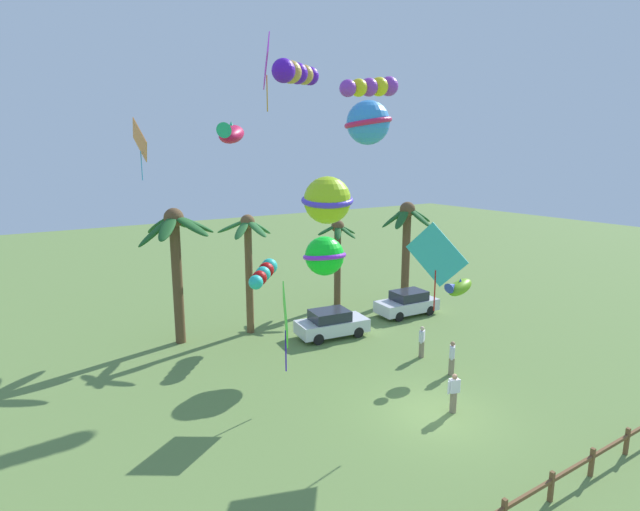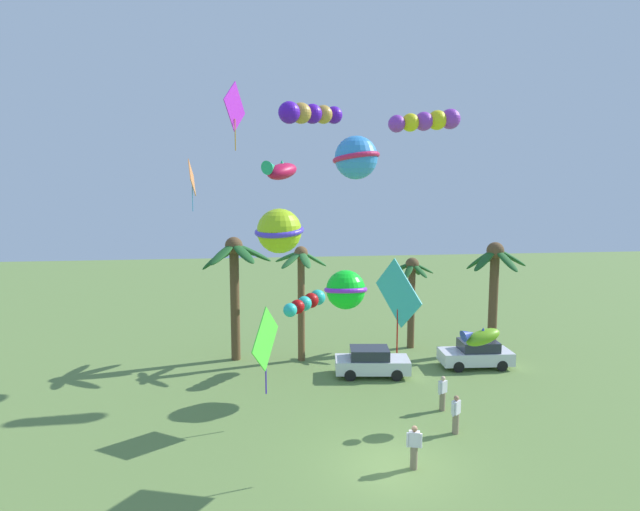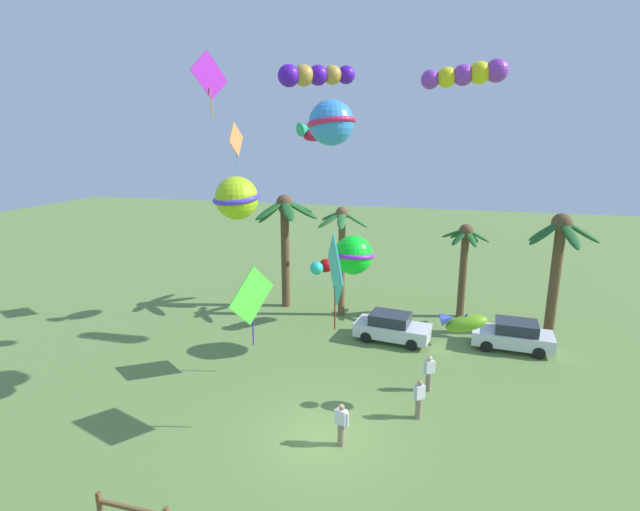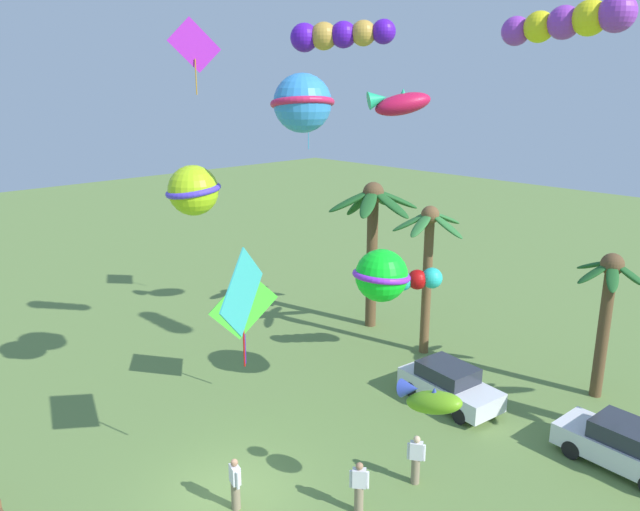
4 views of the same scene
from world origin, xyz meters
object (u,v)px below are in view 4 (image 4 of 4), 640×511
object	(u,v)px
palm_tree_2	(373,220)
kite_fish_2	(399,103)
kite_fish_8	(430,400)
kite_diamond_0	(308,111)
kite_tube_4	(570,21)
kite_ball_11	(193,190)
kite_diamond_3	(242,294)
kite_diamond_9	(244,307)
spectator_0	(416,459)
palm_tree_3	(608,297)
parked_car_1	(624,445)
spectator_1	(359,487)
kite_diamond_6	(194,46)
kite_tube_7	(338,35)
kite_ball_1	(381,276)
kite_ball_5	(302,103)
palm_tree_0	(428,248)
spectator_2	(235,484)
parked_car_0	(449,385)
kite_tube_10	(406,281)

from	to	relation	value
palm_tree_2	kite_fish_2	xyz separation A→B (m)	(2.58, -1.53, 5.51)
kite_fish_8	kite_diamond_0	bearing A→B (deg)	149.92
kite_fish_2	kite_tube_4	distance (m)	8.11
kite_diamond_0	kite_ball_11	distance (m)	9.78
kite_diamond_3	kite_diamond_9	bearing A→B (deg)	143.56
spectator_0	kite_diamond_3	xyz separation A→B (m)	(-3.24, -3.79, 5.31)
palm_tree_3	parked_car_1	world-z (taller)	palm_tree_3
parked_car_1	kite_diamond_0	size ratio (longest dim) A/B	1.49
palm_tree_3	kite_ball_11	distance (m)	15.43
palm_tree_3	kite_diamond_3	xyz separation A→B (m)	(-4.69, -13.14, 2.10)
spectator_1	kite_diamond_6	bearing A→B (deg)	173.78
kite_tube_7	kite_tube_4	bearing A→B (deg)	25.17
spectator_0	kite_fish_2	bearing A→B (deg)	134.20
parked_car_1	kite_ball_11	size ratio (longest dim) A/B	1.63
parked_car_1	kite_tube_7	size ratio (longest dim) A/B	1.30
palm_tree_3	kite_tube_4	world-z (taller)	kite_tube_4
spectator_0	kite_ball_1	distance (m)	6.41
kite_ball_5	kite_diamond_9	bearing A→B (deg)	175.22
palm_tree_2	kite_fish_8	bearing A→B (deg)	-42.33
kite_tube_7	kite_diamond_0	bearing A→B (deg)	145.91
palm_tree_0	kite_fish_2	size ratio (longest dim) A/B	2.45
kite_diamond_3	kite_diamond_9	distance (m)	6.22
spectator_2	kite_diamond_0	bearing A→B (deg)	128.49
spectator_2	kite_tube_4	world-z (taller)	kite_tube_4
spectator_1	kite_tube_4	world-z (taller)	kite_tube_4
spectator_2	kite_diamond_3	size ratio (longest dim) A/B	0.47
kite_diamond_0	kite_diamond_3	distance (m)	13.48
spectator_0	spectator_2	bearing A→B (deg)	-121.22
spectator_2	kite_tube_7	distance (m)	14.46
kite_diamond_0	kite_fish_8	size ratio (longest dim) A/B	1.38
palm_tree_2	kite_tube_4	xyz separation A→B (m)	(10.14, -3.08, 8.02)
kite_fish_2	kite_diamond_9	world-z (taller)	kite_fish_2
palm_tree_0	kite_tube_4	bearing A→B (deg)	-20.74
kite_diamond_6	parked_car_0	bearing A→B (deg)	41.78
palm_tree_2	kite_diamond_3	size ratio (longest dim) A/B	2.11
palm_tree_3	kite_tube_7	xyz separation A→B (m)	(-7.13, -7.04, 9.15)
kite_tube_4	kite_fish_2	bearing A→B (deg)	168.43
spectator_1	kite_ball_5	distance (m)	11.07
palm_tree_2	kite_tube_10	world-z (taller)	palm_tree_2
palm_tree_2	kite_diamond_3	bearing A→B (deg)	-63.59
kite_tube_7	kite_diamond_9	bearing A→B (deg)	-128.50
kite_diamond_6	kite_tube_7	distance (m)	4.81
parked_car_0	kite_fish_2	xyz separation A→B (m)	(-4.60, 2.15, 10.10)
spectator_1	kite_diamond_9	world-z (taller)	kite_diamond_9
palm_tree_3	kite_tube_10	distance (m)	7.60
parked_car_1	kite_fish_8	distance (m)	7.61
kite_diamond_0	kite_fish_2	xyz separation A→B (m)	(4.57, 0.80, 0.44)
spectator_0	palm_tree_3	bearing A→B (deg)	81.16
palm_tree_3	kite_tube_7	distance (m)	13.58
kite_ball_1	kite_tube_4	size ratio (longest dim) A/B	0.54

